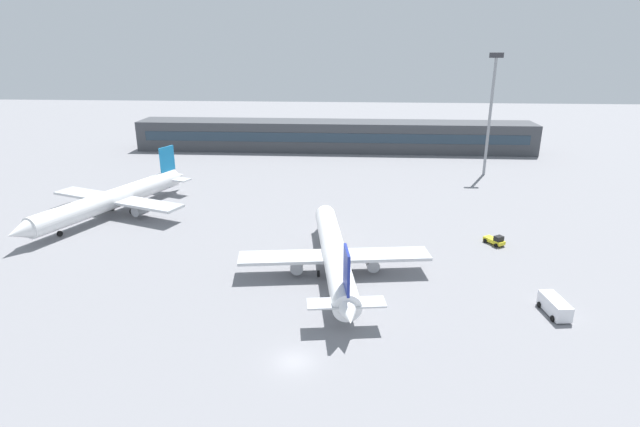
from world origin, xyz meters
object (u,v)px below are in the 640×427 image
airplane_near (334,251)px  service_van_white (555,306)px  floodlight_tower_west (491,107)px  airplane_mid (112,200)px  baggage_tug_yellow (495,240)px

airplane_near → service_van_white: bearing=-21.3°
service_van_white → floodlight_tower_west: size_ratio=0.18×
service_van_white → airplane_mid: bearing=155.5°
airplane_near → airplane_mid: (-44.22, 21.94, 0.20)m
service_van_white → airplane_near: bearing=158.7°
airplane_mid → service_van_white: size_ratio=7.60×
airplane_near → service_van_white: (28.17, -11.00, -1.92)m
baggage_tug_yellow → floodlight_tower_west: (9.42, 47.32, 16.23)m
service_van_white → floodlight_tower_west: (8.03, 69.93, 15.91)m
baggage_tug_yellow → service_van_white: bearing=-86.5°
baggage_tug_yellow → floodlight_tower_west: floodlight_tower_west is taller
airplane_near → baggage_tug_yellow: (26.77, 11.60, -2.23)m
airplane_mid → floodlight_tower_west: size_ratio=1.38×
airplane_mid → service_van_white: 79.56m
airplane_mid → baggage_tug_yellow: (70.99, -10.34, -2.44)m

